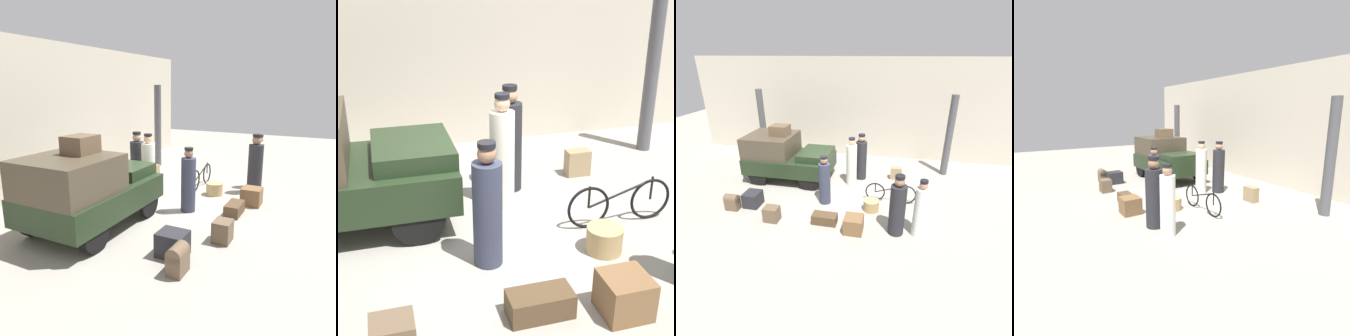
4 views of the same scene
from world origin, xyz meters
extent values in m
plane|color=gray|center=(0.00, 0.00, 0.00)|extent=(30.00, 30.00, 0.00)
cube|color=beige|center=(0.00, 4.08, 2.25)|extent=(16.00, 0.15, 4.50)
cylinder|color=#4C4C51|center=(3.93, 2.56, 1.61)|extent=(0.28, 0.28, 3.23)
cylinder|color=black|center=(-1.09, 1.79, 0.37)|extent=(0.75, 0.12, 0.75)
cylinder|color=black|center=(-1.09, 0.07, 0.37)|extent=(0.75, 0.12, 0.75)
cube|color=black|center=(-2.10, 0.93, 0.68)|extent=(3.27, 1.87, 0.58)
cube|color=black|center=(-1.04, 0.93, 1.11)|extent=(1.14, 1.46, 0.26)
torus|color=black|center=(2.38, -0.16, 0.33)|extent=(0.66, 0.04, 0.66)
torus|color=black|center=(1.35, -0.16, 0.33)|extent=(0.66, 0.04, 0.66)
cylinder|color=black|center=(1.86, -0.16, 0.49)|extent=(1.03, 0.04, 0.36)
cylinder|color=black|center=(1.35, -0.16, 0.50)|extent=(0.04, 0.04, 0.34)
cylinder|color=black|center=(2.38, -0.16, 0.52)|extent=(0.04, 0.04, 0.37)
cylinder|color=tan|center=(1.30, -0.80, 0.18)|extent=(0.49, 0.49, 0.36)
cylinder|color=#232328|center=(0.63, 1.47, 0.77)|extent=(0.42, 0.42, 1.53)
sphere|color=tan|center=(0.63, 1.47, 1.66)|extent=(0.26, 0.26, 0.26)
cylinder|color=black|center=(0.63, 1.47, 1.80)|extent=(0.25, 0.25, 0.07)
cylinder|color=#33384C|center=(-0.28, -0.63, 0.70)|extent=(0.38, 0.38, 1.41)
sphere|color=#936B51|center=(-0.28, -0.63, 1.52)|extent=(0.23, 0.23, 0.23)
cylinder|color=black|center=(-0.28, -0.63, 1.64)|extent=(0.22, 0.22, 0.06)
cylinder|color=silver|center=(0.34, 0.91, 0.78)|extent=(0.39, 0.39, 1.57)
sphere|color=tan|center=(0.34, 0.91, 1.69)|extent=(0.24, 0.24, 0.24)
cylinder|color=black|center=(0.34, 0.91, 1.81)|extent=(0.23, 0.23, 0.07)
cube|color=#4C3823|center=(0.02, -1.77, 0.15)|extent=(0.73, 0.36, 0.30)
cube|color=brown|center=(0.93, -1.99, 0.24)|extent=(0.52, 0.52, 0.47)
cube|color=#937A56|center=(2.01, 1.69, 0.24)|extent=(0.44, 0.27, 0.48)
camera|label=1|loc=(-7.67, -3.80, 3.12)|focal=35.00mm
camera|label=2|loc=(-1.48, -5.66, 3.54)|focal=50.00mm
camera|label=3|loc=(1.91, -7.99, 4.67)|focal=28.00mm
camera|label=4|loc=(7.66, -4.51, 2.76)|focal=28.00mm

